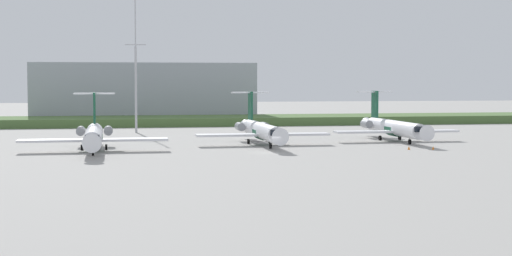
{
  "coord_description": "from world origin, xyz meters",
  "views": [
    {
      "loc": [
        -24.59,
        -119.17,
        11.11
      ],
      "look_at": [
        0.0,
        12.97,
        3.0
      ],
      "focal_mm": 56.0,
      "sensor_mm": 36.0,
      "label": 1
    }
  ],
  "objects_px": {
    "regional_jet_nearest": "(94,135)",
    "safety_cone_mid_marker": "(433,148)",
    "antenna_mast": "(136,77)",
    "regional_jet_second": "(261,130)",
    "safety_cone_front_marker": "(409,148)",
    "regional_jet_third": "(393,127)"
  },
  "relations": [
    {
      "from": "regional_jet_third",
      "to": "safety_cone_front_marker",
      "type": "height_order",
      "value": "regional_jet_third"
    },
    {
      "from": "regional_jet_second",
      "to": "safety_cone_front_marker",
      "type": "xyz_separation_m",
      "value": [
        21.35,
        -13.85,
        -2.26
      ]
    },
    {
      "from": "antenna_mast",
      "to": "safety_cone_front_marker",
      "type": "relative_size",
      "value": 51.6
    },
    {
      "from": "regional_jet_nearest",
      "to": "regional_jet_second",
      "type": "height_order",
      "value": "same"
    },
    {
      "from": "regional_jet_nearest",
      "to": "safety_cone_front_marker",
      "type": "distance_m",
      "value": 49.9
    },
    {
      "from": "antenna_mast",
      "to": "safety_cone_front_marker",
      "type": "height_order",
      "value": "antenna_mast"
    },
    {
      "from": "regional_jet_nearest",
      "to": "regional_jet_third",
      "type": "xyz_separation_m",
      "value": [
        53.34,
        11.03,
        0.0
      ]
    },
    {
      "from": "regional_jet_nearest",
      "to": "safety_cone_front_marker",
      "type": "height_order",
      "value": "regional_jet_nearest"
    },
    {
      "from": "regional_jet_second",
      "to": "antenna_mast",
      "type": "xyz_separation_m",
      "value": [
        -19.96,
        36.12,
        9.15
      ]
    },
    {
      "from": "regional_jet_second",
      "to": "regional_jet_third",
      "type": "xyz_separation_m",
      "value": [
        25.29,
        3.87,
        0.0
      ]
    },
    {
      "from": "regional_jet_second",
      "to": "safety_cone_mid_marker",
      "type": "xyz_separation_m",
      "value": [
        25.2,
        -14.44,
        -2.26
      ]
    },
    {
      "from": "regional_jet_second",
      "to": "safety_cone_front_marker",
      "type": "bearing_deg",
      "value": -32.97
    },
    {
      "from": "regional_jet_nearest",
      "to": "safety_cone_mid_marker",
      "type": "relative_size",
      "value": 56.36
    },
    {
      "from": "regional_jet_second",
      "to": "regional_jet_third",
      "type": "distance_m",
      "value": 25.59
    },
    {
      "from": "regional_jet_nearest",
      "to": "antenna_mast",
      "type": "bearing_deg",
      "value": 79.41
    },
    {
      "from": "regional_jet_nearest",
      "to": "antenna_mast",
      "type": "relative_size",
      "value": 1.09
    },
    {
      "from": "regional_jet_second",
      "to": "antenna_mast",
      "type": "relative_size",
      "value": 1.09
    },
    {
      "from": "regional_jet_nearest",
      "to": "regional_jet_second",
      "type": "bearing_deg",
      "value": 14.31
    },
    {
      "from": "regional_jet_nearest",
      "to": "antenna_mast",
      "type": "height_order",
      "value": "antenna_mast"
    },
    {
      "from": "regional_jet_second",
      "to": "safety_cone_front_marker",
      "type": "height_order",
      "value": "regional_jet_second"
    },
    {
      "from": "antenna_mast",
      "to": "safety_cone_front_marker",
      "type": "bearing_deg",
      "value": -50.42
    },
    {
      "from": "safety_cone_front_marker",
      "to": "safety_cone_mid_marker",
      "type": "distance_m",
      "value": 3.9
    }
  ]
}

